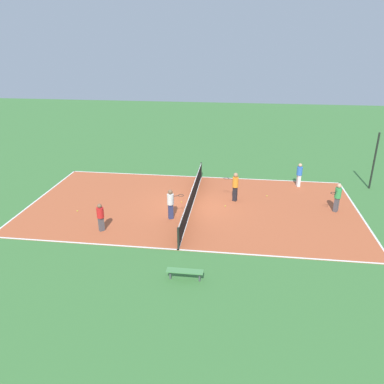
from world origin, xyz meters
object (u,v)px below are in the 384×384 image
at_px(tennis_ball_midcourt, 77,211).
at_px(player_center_orange, 235,185).
at_px(fence_post_back_left, 374,161).
at_px(tennis_net, 192,197).
at_px(bench, 185,272).
at_px(tennis_ball_right_alley, 182,202).
at_px(player_far_white, 171,202).
at_px(player_coach_red, 100,216).
at_px(player_far_green, 338,196).
at_px(player_near_blue, 299,173).
at_px(tennis_ball_far_baseline, 267,196).
at_px(tennis_ball_left_sideline, 225,206).

bearing_deg(tennis_ball_midcourt, player_center_orange, 107.02).
height_order(tennis_ball_midcourt, fence_post_back_left, fence_post_back_left).
xyz_separation_m(tennis_net, tennis_ball_midcourt, (1.66, -6.46, -0.53)).
relative_size(bench, tennis_ball_right_alley, 22.32).
relative_size(player_far_white, tennis_ball_right_alley, 25.13).
height_order(player_coach_red, tennis_ball_midcourt, player_coach_red).
relative_size(player_far_green, player_center_orange, 0.94).
distance_m(player_far_white, fence_post_back_left, 13.81).
distance_m(player_far_white, player_near_blue, 9.65).
distance_m(bench, tennis_ball_far_baseline, 10.16).
distance_m(bench, tennis_ball_left_sideline, 7.63).
height_order(tennis_net, tennis_ball_midcourt, tennis_net).
bearing_deg(tennis_net, bench, 5.18).
distance_m(tennis_ball_midcourt, fence_post_back_left, 18.90).
xyz_separation_m(bench, fence_post_back_left, (-11.77, 10.69, 1.51)).
bearing_deg(player_center_orange, tennis_ball_right_alley, 28.62).
height_order(tennis_net, bench, tennis_net).
bearing_deg(tennis_ball_left_sideline, player_center_orange, 151.77).
relative_size(tennis_net, player_coach_red, 6.65).
relative_size(player_near_blue, player_center_orange, 0.90).
relative_size(player_center_orange, tennis_ball_left_sideline, 26.62).
relative_size(player_near_blue, tennis_ball_far_baseline, 23.85).
bearing_deg(player_far_green, bench, -5.84).
distance_m(bench, player_center_orange, 8.69).
relative_size(player_far_green, fence_post_back_left, 0.45).
xyz_separation_m(player_far_white, tennis_ball_left_sideline, (-1.97, 2.91, -0.95)).
bearing_deg(player_center_orange, fence_post_back_left, -143.61).
distance_m(player_center_orange, tennis_ball_left_sideline, 1.49).
bearing_deg(tennis_net, player_far_white, -26.62).
height_order(player_center_orange, tennis_ball_left_sideline, player_center_orange).
bearing_deg(player_near_blue, player_coach_red, -68.54).
bearing_deg(fence_post_back_left, tennis_ball_left_sideline, -65.57).
relative_size(player_near_blue, tennis_ball_left_sideline, 23.85).
relative_size(player_far_green, tennis_ball_right_alley, 25.11).
bearing_deg(player_center_orange, tennis_ball_midcourt, 32.99).
bearing_deg(tennis_ball_right_alley, player_center_orange, 102.65).
bearing_deg(tennis_net, player_center_orange, 113.38).
height_order(tennis_net, tennis_ball_far_baseline, tennis_net).
height_order(tennis_net, player_near_blue, player_near_blue).
bearing_deg(player_near_blue, player_far_green, 8.80).
distance_m(player_center_orange, tennis_ball_far_baseline, 2.44).
xyz_separation_m(player_far_green, tennis_ball_left_sideline, (0.14, -6.31, -0.95)).
bearing_deg(tennis_ball_far_baseline, player_center_orange, -65.12).
xyz_separation_m(player_far_green, fence_post_back_left, (-4.12, 3.07, 0.89)).
height_order(player_far_white, tennis_ball_midcourt, player_far_white).
bearing_deg(player_center_orange, player_far_green, -172.06).
bearing_deg(bench, tennis_ball_left_sideline, 80.12).
bearing_deg(tennis_ball_midcourt, player_far_white, 88.01).
bearing_deg(tennis_net, player_far_green, 91.80).
bearing_deg(player_coach_red, tennis_ball_left_sideline, 166.29).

